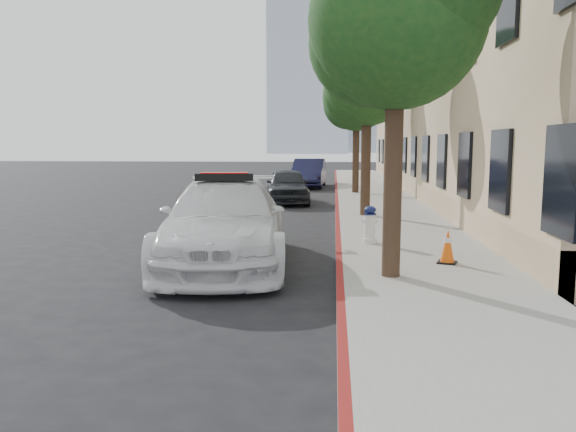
# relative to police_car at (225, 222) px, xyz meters

# --- Properties ---
(ground) EXTENTS (120.00, 120.00, 0.00)m
(ground) POSITION_rel_police_car_xyz_m (0.15, 0.59, -0.82)
(ground) COLOR black
(ground) RESTS_ON ground
(sidewalk) EXTENTS (3.20, 50.00, 0.15)m
(sidewalk) POSITION_rel_police_car_xyz_m (3.75, 10.59, -0.74)
(sidewalk) COLOR gray
(sidewalk) RESTS_ON ground
(curb_strip) EXTENTS (0.12, 50.00, 0.15)m
(curb_strip) POSITION_rel_police_car_xyz_m (2.21, 10.59, -0.74)
(curb_strip) COLOR maroon
(curb_strip) RESTS_ON ground
(building) EXTENTS (8.00, 36.00, 10.00)m
(building) POSITION_rel_police_car_xyz_m (9.35, 15.59, 4.18)
(building) COLOR tan
(building) RESTS_ON ground
(tower_left) EXTENTS (18.00, 14.00, 60.00)m
(tower_left) POSITION_rel_police_car_xyz_m (-3.85, 120.59, 29.18)
(tower_left) COLOR #9EA8B7
(tower_left) RESTS_ON ground
(tower_right) EXTENTS (14.00, 14.00, 44.00)m
(tower_right) POSITION_rel_police_car_xyz_m (9.15, 135.59, 21.18)
(tower_right) COLOR #9EA8B7
(tower_right) RESTS_ON ground
(tree_near) EXTENTS (2.92, 2.82, 5.62)m
(tree_near) POSITION_rel_police_car_xyz_m (3.08, -1.42, 3.46)
(tree_near) COLOR black
(tree_near) RESTS_ON sidewalk
(tree_mid) EXTENTS (2.77, 2.64, 5.43)m
(tree_mid) POSITION_rel_police_car_xyz_m (3.08, 6.58, 3.34)
(tree_mid) COLOR black
(tree_mid) RESTS_ON sidewalk
(tree_far) EXTENTS (3.10, 3.00, 5.81)m
(tree_far) POSITION_rel_police_car_xyz_m (3.08, 14.58, 3.57)
(tree_far) COLOR black
(tree_far) RESTS_ON sidewalk
(police_car) EXTENTS (2.88, 5.83, 1.78)m
(police_car) POSITION_rel_police_car_xyz_m (0.00, 0.00, 0.00)
(police_car) COLOR white
(police_car) RESTS_ON ground
(parked_car_mid) EXTENTS (2.09, 4.16, 1.36)m
(parked_car_mid) POSITION_rel_police_car_xyz_m (0.27, 11.23, -0.14)
(parked_car_mid) COLOR #202328
(parked_car_mid) RESTS_ON ground
(parked_car_far) EXTENTS (1.78, 4.63, 1.51)m
(parked_car_far) POSITION_rel_police_car_xyz_m (0.76, 19.32, -0.06)
(parked_car_far) COLOR #161738
(parked_car_far) RESTS_ON ground
(fire_hydrant) EXTENTS (0.35, 0.32, 0.82)m
(fire_hydrant) POSITION_rel_police_car_xyz_m (2.89, 1.68, -0.27)
(fire_hydrant) COLOR white
(fire_hydrant) RESTS_ON sidewalk
(traffic_cone) EXTENTS (0.42, 0.42, 0.63)m
(traffic_cone) POSITION_rel_police_car_xyz_m (4.18, -0.33, -0.36)
(traffic_cone) COLOR black
(traffic_cone) RESTS_ON sidewalk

